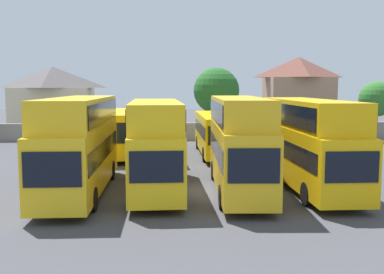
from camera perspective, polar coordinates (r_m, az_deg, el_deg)
name	(u,v)px	position (r m, az deg, el deg)	size (l,w,h in m)	color
ground	(182,147)	(41.95, -1.23, -1.23)	(140.00, 140.00, 0.00)	#424247
depot_boundary_wall	(180,132)	(46.82, -1.47, 0.68)	(56.00, 0.50, 1.80)	gray
bus_1	(80,140)	(24.20, -13.85, -0.34)	(2.69, 11.50, 4.95)	yellow
bus_2	(156,140)	(24.21, -4.55, -0.44)	(2.83, 10.56, 4.75)	yellow
bus_3	(239,139)	(23.89, 5.87, -0.28)	(2.94, 10.82, 4.95)	yellow
bus_4	(309,139)	(25.39, 14.38, -0.21)	(2.71, 11.30, 4.81)	#EEB40D
bus_5	(117,130)	(37.07, -9.31, 0.83)	(2.88, 10.81, 3.54)	yellow
bus_6	(154,131)	(36.50, -4.83, 0.75)	(3.13, 10.82, 3.48)	yellow
bus_7	(215,132)	(36.97, 2.84, 0.67)	(2.53, 11.45, 3.27)	yellow
bus_8	(270,130)	(37.75, 9.70, 0.82)	(2.73, 11.17, 3.41)	gold
house_terrace_left	(53,99)	(58.10, -16.94, 4.61)	(9.29, 7.85, 7.91)	beige
house_terrace_centre	(298,93)	(59.18, 13.09, 5.36)	(8.19, 6.61, 9.17)	#9E7A60
tree_left_of_lot	(216,91)	(49.38, 3.07, 5.78)	(4.93, 4.93, 7.53)	brown
tree_right_of_lot	(377,99)	(49.36, 22.06, 4.39)	(3.52, 3.52, 6.02)	brown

